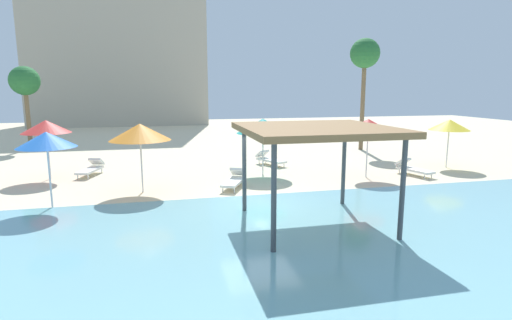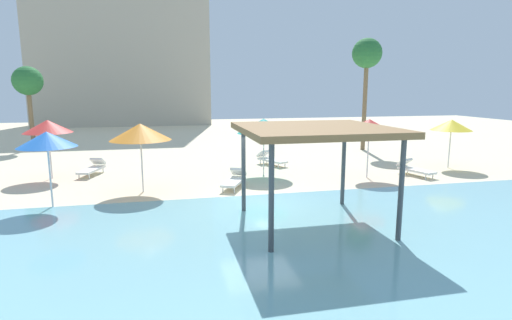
{
  "view_description": "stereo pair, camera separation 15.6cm",
  "coord_description": "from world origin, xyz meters",
  "px_view_note": "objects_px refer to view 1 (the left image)",
  "views": [
    {
      "loc": [
        -3.23,
        -13.03,
        4.05
      ],
      "look_at": [
        0.35,
        2.0,
        1.3
      ],
      "focal_mm": 28.39,
      "sensor_mm": 36.0,
      "label": 1
    },
    {
      "loc": [
        -3.07,
        -13.07,
        4.05
      ],
      "look_at": [
        0.35,
        2.0,
        1.3
      ],
      "focal_mm": 28.39,
      "sensor_mm": 36.0,
      "label": 2
    }
  ],
  "objects_px": {
    "beach_umbrella_yellow_1": "(450,125)",
    "lounge_chair_3": "(234,179)",
    "beach_umbrella_red_5": "(368,125)",
    "beach_umbrella_teal_3": "(263,126)",
    "palm_tree_0": "(25,82)",
    "beach_umbrella_orange_4": "(140,132)",
    "palm_tree_1": "(365,57)",
    "lounge_chair_0": "(269,159)",
    "lounge_chair_5": "(91,168)",
    "beach_umbrella_red_2": "(46,127)",
    "beach_umbrella_blue_0": "(46,140)",
    "lounge_chair_2": "(412,168)",
    "shade_pavilion": "(316,133)"
  },
  "relations": [
    {
      "from": "beach_umbrella_blue_0",
      "to": "beach_umbrella_red_5",
      "type": "height_order",
      "value": "beach_umbrella_red_5"
    },
    {
      "from": "beach_umbrella_red_2",
      "to": "palm_tree_1",
      "type": "relative_size",
      "value": 0.37
    },
    {
      "from": "lounge_chair_3",
      "to": "palm_tree_0",
      "type": "relative_size",
      "value": 0.36
    },
    {
      "from": "beach_umbrella_teal_3",
      "to": "lounge_chair_5",
      "type": "relative_size",
      "value": 1.34
    },
    {
      "from": "shade_pavilion",
      "to": "lounge_chair_5",
      "type": "distance_m",
      "value": 12.1
    },
    {
      "from": "beach_umbrella_yellow_1",
      "to": "lounge_chair_3",
      "type": "xyz_separation_m",
      "value": [
        -11.46,
        -1.68,
        -1.87
      ]
    },
    {
      "from": "beach_umbrella_blue_0",
      "to": "beach_umbrella_red_2",
      "type": "bearing_deg",
      "value": 103.85
    },
    {
      "from": "shade_pavilion",
      "to": "beach_umbrella_yellow_1",
      "type": "xyz_separation_m",
      "value": [
        9.98,
        6.83,
        -0.58
      ]
    },
    {
      "from": "beach_umbrella_yellow_1",
      "to": "lounge_chair_2",
      "type": "xyz_separation_m",
      "value": [
        -2.85,
        -1.24,
        -1.87
      ]
    },
    {
      "from": "beach_umbrella_teal_3",
      "to": "lounge_chair_2",
      "type": "bearing_deg",
      "value": -13.38
    },
    {
      "from": "shade_pavilion",
      "to": "beach_umbrella_red_2",
      "type": "distance_m",
      "value": 12.73
    },
    {
      "from": "beach_umbrella_blue_0",
      "to": "lounge_chair_5",
      "type": "bearing_deg",
      "value": 85.06
    },
    {
      "from": "beach_umbrella_blue_0",
      "to": "palm_tree_0",
      "type": "bearing_deg",
      "value": 107.67
    },
    {
      "from": "shade_pavilion",
      "to": "beach_umbrella_yellow_1",
      "type": "bearing_deg",
      "value": 34.37
    },
    {
      "from": "beach_umbrella_yellow_1",
      "to": "lounge_chair_2",
      "type": "bearing_deg",
      "value": -156.4
    },
    {
      "from": "palm_tree_1",
      "to": "lounge_chair_3",
      "type": "bearing_deg",
      "value": -140.46
    },
    {
      "from": "beach_umbrella_blue_0",
      "to": "lounge_chair_0",
      "type": "relative_size",
      "value": 1.34
    },
    {
      "from": "lounge_chair_5",
      "to": "palm_tree_0",
      "type": "height_order",
      "value": "palm_tree_0"
    },
    {
      "from": "beach_umbrella_red_5",
      "to": "beach_umbrella_red_2",
      "type": "bearing_deg",
      "value": 167.89
    },
    {
      "from": "beach_umbrella_teal_3",
      "to": "shade_pavilion",
      "type": "bearing_deg",
      "value": -92.07
    },
    {
      "from": "beach_umbrella_red_2",
      "to": "palm_tree_1",
      "type": "distance_m",
      "value": 18.93
    },
    {
      "from": "beach_umbrella_red_5",
      "to": "lounge_chair_3",
      "type": "height_order",
      "value": "beach_umbrella_red_5"
    },
    {
      "from": "shade_pavilion",
      "to": "beach_umbrella_yellow_1",
      "type": "relative_size",
      "value": 1.7
    },
    {
      "from": "palm_tree_0",
      "to": "beach_umbrella_blue_0",
      "type": "bearing_deg",
      "value": -72.33
    },
    {
      "from": "beach_umbrella_red_2",
      "to": "lounge_chair_3",
      "type": "xyz_separation_m",
      "value": [
        7.83,
        -3.51,
        -2.03
      ]
    },
    {
      "from": "shade_pavilion",
      "to": "palm_tree_1",
      "type": "bearing_deg",
      "value": 57.42
    },
    {
      "from": "beach_umbrella_red_5",
      "to": "palm_tree_0",
      "type": "height_order",
      "value": "palm_tree_0"
    },
    {
      "from": "shade_pavilion",
      "to": "beach_umbrella_red_2",
      "type": "relative_size",
      "value": 1.59
    },
    {
      "from": "shade_pavilion",
      "to": "lounge_chair_0",
      "type": "height_order",
      "value": "shade_pavilion"
    },
    {
      "from": "beach_umbrella_red_5",
      "to": "lounge_chair_0",
      "type": "bearing_deg",
      "value": 131.74
    },
    {
      "from": "beach_umbrella_teal_3",
      "to": "palm_tree_0",
      "type": "height_order",
      "value": "palm_tree_0"
    },
    {
      "from": "beach_umbrella_orange_4",
      "to": "lounge_chair_2",
      "type": "bearing_deg",
      "value": 1.86
    },
    {
      "from": "beach_umbrella_red_5",
      "to": "palm_tree_0",
      "type": "distance_m",
      "value": 22.18
    },
    {
      "from": "beach_umbrella_orange_4",
      "to": "palm_tree_1",
      "type": "distance_m",
      "value": 16.48
    },
    {
      "from": "shade_pavilion",
      "to": "palm_tree_0",
      "type": "distance_m",
      "value": 22.93
    },
    {
      "from": "beach_umbrella_red_5",
      "to": "lounge_chair_2",
      "type": "xyz_separation_m",
      "value": [
        2.36,
        -0.06,
        -2.09
      ]
    },
    {
      "from": "beach_umbrella_teal_3",
      "to": "palm_tree_0",
      "type": "xyz_separation_m",
      "value": [
        -13.18,
        11.66,
        2.1
      ]
    },
    {
      "from": "beach_umbrella_red_2",
      "to": "lounge_chair_0",
      "type": "bearing_deg",
      "value": 5.15
    },
    {
      "from": "beach_umbrella_red_2",
      "to": "lounge_chair_3",
      "type": "relative_size",
      "value": 1.35
    },
    {
      "from": "beach_umbrella_blue_0",
      "to": "beach_umbrella_teal_3",
      "type": "xyz_separation_m",
      "value": [
        8.35,
        3.54,
        -0.04
      ]
    },
    {
      "from": "beach_umbrella_blue_0",
      "to": "beach_umbrella_red_5",
      "type": "distance_m",
      "value": 13.0
    },
    {
      "from": "beach_umbrella_yellow_1",
      "to": "lounge_chair_5",
      "type": "height_order",
      "value": "beach_umbrella_yellow_1"
    },
    {
      "from": "lounge_chair_5",
      "to": "beach_umbrella_teal_3",
      "type": "bearing_deg",
      "value": 93.15
    },
    {
      "from": "beach_umbrella_red_2",
      "to": "beach_umbrella_red_5",
      "type": "distance_m",
      "value": 14.4
    },
    {
      "from": "lounge_chair_0",
      "to": "lounge_chair_5",
      "type": "bearing_deg",
      "value": -113.09
    },
    {
      "from": "beach_umbrella_red_5",
      "to": "lounge_chair_3",
      "type": "distance_m",
      "value": 6.61
    },
    {
      "from": "lounge_chair_2",
      "to": "palm_tree_0",
      "type": "xyz_separation_m",
      "value": [
        -20.06,
        13.29,
        4.09
      ]
    },
    {
      "from": "beach_umbrella_blue_0",
      "to": "beach_umbrella_orange_4",
      "type": "relative_size",
      "value": 0.97
    },
    {
      "from": "beach_umbrella_orange_4",
      "to": "palm_tree_0",
      "type": "bearing_deg",
      "value": 119.6
    },
    {
      "from": "lounge_chair_5",
      "to": "lounge_chair_2",
      "type": "bearing_deg",
      "value": 93.08
    }
  ]
}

